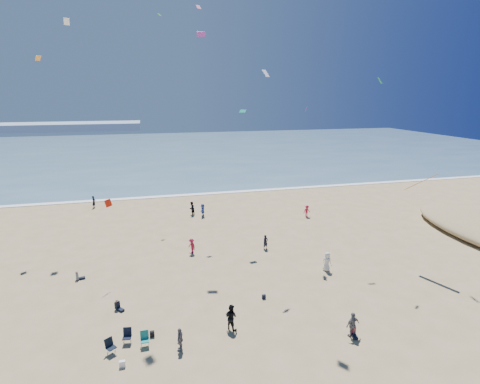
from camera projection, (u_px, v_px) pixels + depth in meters
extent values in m
cube|color=#476B84|center=(157.00, 151.00, 105.38)|extent=(220.00, 100.00, 0.06)
cube|color=white|center=(170.00, 196.00, 58.47)|extent=(220.00, 1.20, 0.08)
cube|color=#7A8EA8|center=(9.00, 128.00, 161.09)|extent=(110.00, 20.00, 3.20)
imported|color=black|center=(192.00, 208.00, 49.16)|extent=(1.10, 1.12, 1.82)
imported|color=#384D9A|center=(203.00, 210.00, 48.67)|extent=(0.80, 1.63, 1.68)
imported|color=#B91A33|center=(307.00, 211.00, 48.54)|extent=(1.08, 0.74, 1.53)
imported|color=#A51732|center=(192.00, 246.00, 37.33)|extent=(0.96, 1.14, 1.54)
imported|color=black|center=(231.00, 317.00, 25.19)|extent=(1.10, 1.11, 1.81)
imported|color=black|center=(94.00, 202.00, 52.44)|extent=(0.59, 0.71, 1.68)
imported|color=slate|center=(180.00, 339.00, 23.11)|extent=(0.67, 0.97, 1.53)
imported|color=silver|center=(327.00, 262.00, 33.56)|extent=(0.91, 1.03, 1.77)
imported|color=black|center=(266.00, 242.00, 38.33)|extent=(0.64, 0.52, 1.52)
imported|color=slate|center=(353.00, 325.00, 24.38)|extent=(1.10, 0.64, 1.75)
cube|color=white|center=(122.00, 364.00, 21.80)|extent=(0.35, 0.20, 0.40)
cube|color=black|center=(152.00, 334.00, 24.54)|extent=(0.30, 0.22, 0.38)
cube|color=black|center=(264.00, 297.00, 29.10)|extent=(0.28, 0.18, 0.34)
cube|color=white|center=(266.00, 73.00, 31.92)|extent=(0.74, 0.72, 0.60)
cube|color=green|center=(159.00, 15.00, 47.36)|extent=(0.54, 0.56, 0.28)
cube|color=purple|center=(306.00, 109.00, 36.00)|extent=(0.56, 0.81, 0.44)
cube|color=red|center=(108.00, 203.00, 31.42)|extent=(0.59, 0.74, 0.59)
cube|color=#17CCD9|center=(243.00, 111.00, 38.97)|extent=(0.73, 0.44, 0.32)
cube|color=green|center=(380.00, 81.00, 32.23)|extent=(0.60, 0.59, 0.53)
cube|color=white|center=(67.00, 22.00, 39.06)|extent=(0.62, 0.47, 0.67)
cube|color=#FF5F90|center=(198.00, 7.00, 43.16)|extent=(0.62, 0.66, 0.49)
cube|color=orange|center=(38.00, 58.00, 38.16)|extent=(0.63, 0.61, 0.46)
cube|color=purple|center=(201.00, 34.00, 35.51)|extent=(0.87, 0.45, 0.44)
cube|color=orange|center=(420.00, 182.00, 33.39)|extent=(0.35, 2.64, 1.87)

